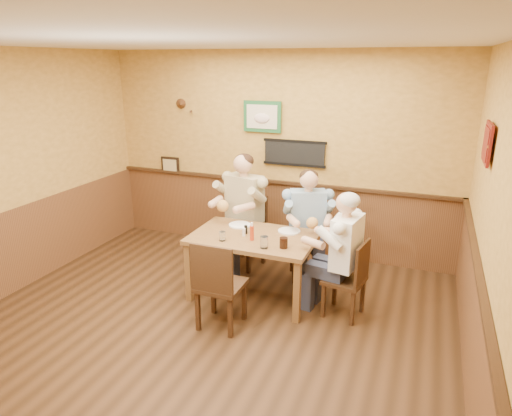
{
  "coord_description": "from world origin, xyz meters",
  "views": [
    {
      "loc": [
        1.99,
        -3.44,
        2.64
      ],
      "look_at": [
        0.27,
        1.01,
        1.1
      ],
      "focal_mm": 32.0,
      "sensor_mm": 36.0,
      "label": 1
    }
  ],
  "objects_px": {
    "chair_right_end": "(344,278)",
    "chair_near_side": "(221,283)",
    "water_glass_mid": "(264,242)",
    "hot_sauce_bottle": "(252,232)",
    "salt_shaker": "(244,232)",
    "chair_back_left": "(245,232)",
    "diner_tan_shirt": "(245,217)",
    "pepper_shaker": "(246,229)",
    "chair_back_right": "(306,244)",
    "diner_blue_polo": "(307,230)",
    "dining_table": "(254,243)",
    "cola_tumbler": "(284,243)",
    "water_glass_left": "(222,236)",
    "diner_white_elder": "(345,262)"
  },
  "relations": [
    {
      "from": "salt_shaker",
      "to": "chair_back_right",
      "type": "bearing_deg",
      "value": 53.47
    },
    {
      "from": "chair_right_end",
      "to": "chair_near_side",
      "type": "height_order",
      "value": "chair_near_side"
    },
    {
      "from": "water_glass_mid",
      "to": "hot_sauce_bottle",
      "type": "distance_m",
      "value": 0.26
    },
    {
      "from": "chair_back_left",
      "to": "hot_sauce_bottle",
      "type": "relative_size",
      "value": 5.14
    },
    {
      "from": "chair_near_side",
      "to": "diner_white_elder",
      "type": "relative_size",
      "value": 0.78
    },
    {
      "from": "chair_near_side",
      "to": "salt_shaker",
      "type": "relative_size",
      "value": 10.5
    },
    {
      "from": "chair_back_left",
      "to": "chair_right_end",
      "type": "xyz_separation_m",
      "value": [
        1.48,
        -0.79,
        -0.05
      ]
    },
    {
      "from": "dining_table",
      "to": "diner_tan_shirt",
      "type": "height_order",
      "value": "diner_tan_shirt"
    },
    {
      "from": "chair_back_right",
      "to": "chair_right_end",
      "type": "distance_m",
      "value": 0.97
    },
    {
      "from": "diner_blue_polo",
      "to": "diner_white_elder",
      "type": "distance_m",
      "value": 0.97
    },
    {
      "from": "chair_back_right",
      "to": "cola_tumbler",
      "type": "distance_m",
      "value": 0.97
    },
    {
      "from": "water_glass_left",
      "to": "water_glass_mid",
      "type": "bearing_deg",
      "value": -3.14
    },
    {
      "from": "diner_tan_shirt",
      "to": "diner_white_elder",
      "type": "distance_m",
      "value": 1.68
    },
    {
      "from": "chair_near_side",
      "to": "water_glass_left",
      "type": "bearing_deg",
      "value": -67.4
    },
    {
      "from": "diner_blue_polo",
      "to": "water_glass_mid",
      "type": "xyz_separation_m",
      "value": [
        -0.21,
        -0.98,
        0.18
      ]
    },
    {
      "from": "chair_back_right",
      "to": "chair_right_end",
      "type": "bearing_deg",
      "value": -72.21
    },
    {
      "from": "hot_sauce_bottle",
      "to": "pepper_shaker",
      "type": "height_order",
      "value": "hot_sauce_bottle"
    },
    {
      "from": "chair_right_end",
      "to": "cola_tumbler",
      "type": "xyz_separation_m",
      "value": [
        -0.64,
        -0.16,
        0.37
      ]
    },
    {
      "from": "dining_table",
      "to": "water_glass_mid",
      "type": "height_order",
      "value": "water_glass_mid"
    },
    {
      "from": "chair_near_side",
      "to": "salt_shaker",
      "type": "distance_m",
      "value": 0.74
    },
    {
      "from": "dining_table",
      "to": "water_glass_mid",
      "type": "xyz_separation_m",
      "value": [
        0.24,
        -0.3,
        0.16
      ]
    },
    {
      "from": "dining_table",
      "to": "chair_back_right",
      "type": "distance_m",
      "value": 0.84
    },
    {
      "from": "water_glass_left",
      "to": "cola_tumbler",
      "type": "bearing_deg",
      "value": 3.89
    },
    {
      "from": "water_glass_mid",
      "to": "salt_shaker",
      "type": "relative_size",
      "value": 1.4
    },
    {
      "from": "chair_back_right",
      "to": "pepper_shaker",
      "type": "distance_m",
      "value": 0.93
    },
    {
      "from": "dining_table",
      "to": "water_glass_mid",
      "type": "distance_m",
      "value": 0.41
    },
    {
      "from": "diner_white_elder",
      "to": "cola_tumbler",
      "type": "height_order",
      "value": "diner_white_elder"
    },
    {
      "from": "diner_tan_shirt",
      "to": "pepper_shaker",
      "type": "distance_m",
      "value": 0.78
    },
    {
      "from": "pepper_shaker",
      "to": "chair_back_right",
      "type": "bearing_deg",
      "value": 49.84
    },
    {
      "from": "diner_blue_polo",
      "to": "chair_right_end",
      "type": "bearing_deg",
      "value": -72.21
    },
    {
      "from": "dining_table",
      "to": "salt_shaker",
      "type": "relative_size",
      "value": 15.17
    },
    {
      "from": "hot_sauce_bottle",
      "to": "pepper_shaker",
      "type": "xyz_separation_m",
      "value": [
        -0.14,
        0.16,
        -0.04
      ]
    },
    {
      "from": "diner_white_elder",
      "to": "diner_blue_polo",
      "type": "bearing_deg",
      "value": -130.33
    },
    {
      "from": "chair_back_left",
      "to": "water_glass_mid",
      "type": "relative_size",
      "value": 7.46
    },
    {
      "from": "diner_blue_polo",
      "to": "water_glass_left",
      "type": "distance_m",
      "value": 1.2
    },
    {
      "from": "chair_right_end",
      "to": "water_glass_left",
      "type": "height_order",
      "value": "chair_right_end"
    },
    {
      "from": "dining_table",
      "to": "salt_shaker",
      "type": "xyz_separation_m",
      "value": [
        -0.1,
        -0.05,
        0.14
      ]
    },
    {
      "from": "chair_back_left",
      "to": "diner_white_elder",
      "type": "relative_size",
      "value": 0.77
    },
    {
      "from": "diner_blue_polo",
      "to": "cola_tumbler",
      "type": "xyz_separation_m",
      "value": [
        -0.02,
        -0.9,
        0.18
      ]
    },
    {
      "from": "chair_back_right",
      "to": "chair_right_end",
      "type": "xyz_separation_m",
      "value": [
        0.62,
        -0.74,
        -0.01
      ]
    },
    {
      "from": "diner_blue_polo",
      "to": "water_glass_mid",
      "type": "distance_m",
      "value": 1.02
    },
    {
      "from": "chair_near_side",
      "to": "cola_tumbler",
      "type": "distance_m",
      "value": 0.78
    },
    {
      "from": "chair_back_right",
      "to": "water_glass_mid",
      "type": "distance_m",
      "value": 1.07
    },
    {
      "from": "chair_back_left",
      "to": "diner_tan_shirt",
      "type": "distance_m",
      "value": 0.21
    },
    {
      "from": "diner_tan_shirt",
      "to": "diner_blue_polo",
      "type": "height_order",
      "value": "diner_tan_shirt"
    },
    {
      "from": "chair_back_left",
      "to": "diner_blue_polo",
      "type": "height_order",
      "value": "diner_blue_polo"
    },
    {
      "from": "chair_back_right",
      "to": "diner_tan_shirt",
      "type": "relative_size",
      "value": 0.64
    },
    {
      "from": "chair_back_right",
      "to": "chair_near_side",
      "type": "height_order",
      "value": "chair_near_side"
    },
    {
      "from": "dining_table",
      "to": "hot_sauce_bottle",
      "type": "relative_size",
      "value": 7.49
    },
    {
      "from": "chair_back_left",
      "to": "water_glass_mid",
      "type": "height_order",
      "value": "chair_back_left"
    }
  ]
}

